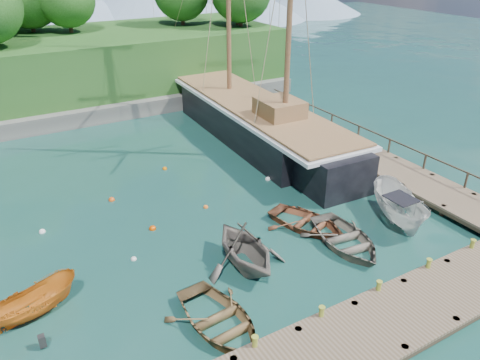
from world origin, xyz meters
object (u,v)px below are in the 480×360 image
at_px(rowboat_0, 219,327).
at_px(motorboat_orange, 38,314).
at_px(cabin_boat_white, 397,221).
at_px(rowboat_2, 306,227).
at_px(rowboat_3, 345,246).
at_px(schooner, 254,123).
at_px(rowboat_1, 245,266).

relative_size(rowboat_0, motorboat_orange, 1.27).
xyz_separation_m(motorboat_orange, cabin_boat_white, (17.98, -2.26, 0.00)).
xyz_separation_m(rowboat_2, rowboat_3, (0.64, -2.28, 0.00)).
height_order(motorboat_orange, cabin_boat_white, cabin_boat_white).
xyz_separation_m(rowboat_2, schooner, (4.35, 12.31, 1.20)).
height_order(rowboat_3, schooner, schooner).
bearing_deg(rowboat_0, motorboat_orange, 138.71).
bearing_deg(rowboat_3, rowboat_0, -160.41).
bearing_deg(rowboat_3, cabin_boat_white, 11.50).
bearing_deg(cabin_boat_white, rowboat_0, -145.69).
xyz_separation_m(rowboat_0, cabin_boat_white, (11.96, 2.09, 0.00)).
bearing_deg(rowboat_0, rowboat_2, 23.54).
bearing_deg(rowboat_2, rowboat_0, -172.55).
distance_m(rowboat_0, schooner, 20.15).
bearing_deg(motorboat_orange, rowboat_1, -115.70).
xyz_separation_m(rowboat_1, schooner, (8.84, 13.50, 1.20)).
bearing_deg(schooner, rowboat_2, -107.04).
xyz_separation_m(cabin_boat_white, schooner, (-0.27, 14.28, 1.20)).
xyz_separation_m(rowboat_0, rowboat_1, (2.85, 2.87, 0.00)).
bearing_deg(rowboat_1, rowboat_3, -10.29).
relative_size(rowboat_1, rowboat_3, 0.94).
xyz_separation_m(rowboat_1, cabin_boat_white, (9.11, -0.77, 0.00)).
relative_size(rowboat_0, rowboat_3, 0.98).
bearing_deg(rowboat_0, schooner, 49.03).
bearing_deg(motorboat_orange, cabin_boat_white, -113.36).
height_order(rowboat_2, cabin_boat_white, cabin_boat_white).
bearing_deg(rowboat_1, cabin_boat_white, -3.18).
relative_size(rowboat_1, motorboat_orange, 1.22).
height_order(rowboat_0, rowboat_1, rowboat_1).
height_order(rowboat_0, cabin_boat_white, cabin_boat_white).
bearing_deg(rowboat_3, schooner, 82.72).
bearing_deg(motorboat_orange, rowboat_2, -107.43).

